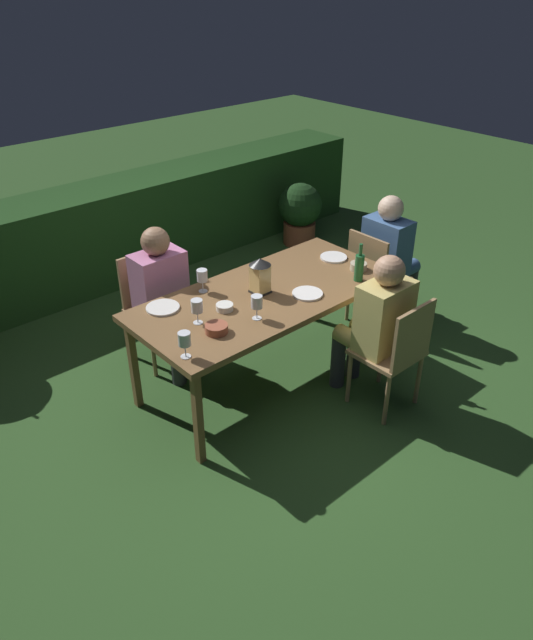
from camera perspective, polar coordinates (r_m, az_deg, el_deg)
The scene contains 22 objects.
ground_plane at distance 4.67m, azimuth -0.00°, elevation -5.55°, with size 16.00×16.00×0.00m, color #2D5123.
dining_table at distance 4.29m, azimuth -0.00°, elevation 1.97°, with size 1.95×0.90×0.75m.
chair_head_far at distance 5.19m, azimuth 10.18°, elevation 4.26°, with size 0.40×0.42×0.87m.
person_in_blue at distance 5.27m, azimuth 11.68°, elevation 6.35°, with size 0.48×0.38×1.15m.
chair_side_left_b at distance 4.21m, azimuth 12.20°, elevation -2.85°, with size 0.42×0.40×0.87m.
person_in_mustard at distance 4.22m, azimuth 10.34°, elevation -0.05°, with size 0.38×0.47×1.15m.
chair_side_right_a at distance 4.77m, azimuth -10.74°, elevation 1.66°, with size 0.42×0.40×0.87m.
person_in_pink at distance 4.55m, azimuth -9.60°, elevation 2.43°, with size 0.38×0.47×1.15m.
lantern_centerpiece at distance 4.20m, azimuth -0.61°, elevation 4.41°, with size 0.15×0.15×0.27m.
green_bottle_on_table at distance 4.44m, azimuth 8.80°, elevation 5.01°, with size 0.07×0.07×0.29m.
wine_glass_a at distance 4.25m, azimuth -6.13°, elevation 4.12°, with size 0.08×0.08×0.17m.
wine_glass_b at distance 3.89m, azimuth -0.93°, elevation 1.63°, with size 0.08×0.08×0.17m.
wine_glass_c at distance 3.55m, azimuth -7.79°, elevation -1.92°, with size 0.08×0.08×0.17m.
wine_glass_d at distance 3.87m, azimuth -6.62°, elevation 1.22°, with size 0.08×0.08×0.17m.
plate_a at distance 4.80m, azimuth 6.39°, elevation 5.94°, with size 0.21×0.21×0.01m, color white.
plate_b at distance 4.24m, azimuth 3.91°, elevation 2.52°, with size 0.22×0.22×0.01m, color white.
plate_c at distance 4.12m, azimuth -9.82°, elevation 1.16°, with size 0.23×0.23×0.01m, color white.
bowl_olives at distance 3.81m, azimuth -4.77°, elevation -0.78°, with size 0.15×0.15×0.05m.
bowl_bread at distance 4.05m, azimuth -4.00°, elevation 1.26°, with size 0.12×0.12×0.04m.
bowl_salad at distance 4.63m, azimuth 8.73°, elevation 5.08°, with size 0.13×0.13×0.06m.
hedge_backdrop at distance 6.16m, azimuth -14.80°, elevation 7.97°, with size 6.12×0.62×0.94m, color #1E4219.
potted_plant_by_hedge at distance 6.79m, azimuth 3.19°, elevation 10.27°, with size 0.48×0.48×0.69m.
Camera 1 is at (-2.49, -2.79, 2.79)m, focal length 33.70 mm.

